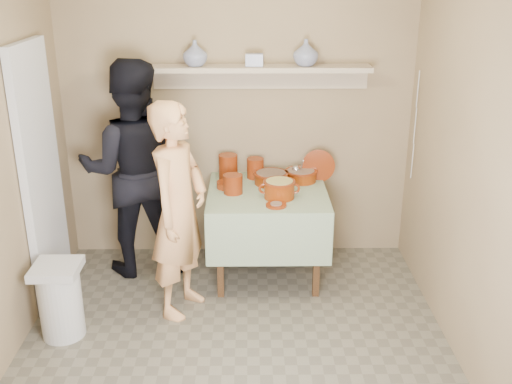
{
  "coord_description": "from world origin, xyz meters",
  "views": [
    {
      "loc": [
        0.1,
        -3.3,
        2.5
      ],
      "look_at": [
        0.15,
        0.75,
        0.95
      ],
      "focal_mm": 42.0,
      "sensor_mm": 36.0,
      "label": 1
    }
  ],
  "objects_px": {
    "person_helper": "(133,169)",
    "trash_bin": "(60,300)",
    "person_cook": "(179,211)",
    "serving_table": "(267,204)",
    "cazuela_rice": "(279,188)"
  },
  "relations": [
    {
      "from": "person_cook",
      "to": "cazuela_rice",
      "type": "xyz_separation_m",
      "value": [
        0.75,
        0.39,
        0.03
      ]
    },
    {
      "from": "person_cook",
      "to": "trash_bin",
      "type": "distance_m",
      "value": 1.04
    },
    {
      "from": "person_helper",
      "to": "serving_table",
      "type": "xyz_separation_m",
      "value": [
        1.11,
        -0.11,
        -0.27
      ]
    },
    {
      "from": "cazuela_rice",
      "to": "trash_bin",
      "type": "height_order",
      "value": "cazuela_rice"
    },
    {
      "from": "person_cook",
      "to": "serving_table",
      "type": "bearing_deg",
      "value": -28.61
    },
    {
      "from": "person_helper",
      "to": "trash_bin",
      "type": "xyz_separation_m",
      "value": [
        -0.37,
        -1.02,
        -0.63
      ]
    },
    {
      "from": "serving_table",
      "to": "cazuela_rice",
      "type": "distance_m",
      "value": 0.28
    },
    {
      "from": "person_helper",
      "to": "trash_bin",
      "type": "relative_size",
      "value": 3.25
    },
    {
      "from": "serving_table",
      "to": "cazuela_rice",
      "type": "relative_size",
      "value": 2.95
    },
    {
      "from": "person_helper",
      "to": "cazuela_rice",
      "type": "height_order",
      "value": "person_helper"
    },
    {
      "from": "serving_table",
      "to": "cazuela_rice",
      "type": "xyz_separation_m",
      "value": [
        0.09,
        -0.16,
        0.2
      ]
    },
    {
      "from": "cazuela_rice",
      "to": "trash_bin",
      "type": "bearing_deg",
      "value": -154.82
    },
    {
      "from": "person_helper",
      "to": "trash_bin",
      "type": "bearing_deg",
      "value": 63.02
    },
    {
      "from": "serving_table",
      "to": "cazuela_rice",
      "type": "height_order",
      "value": "cazuela_rice"
    },
    {
      "from": "person_cook",
      "to": "cazuela_rice",
      "type": "distance_m",
      "value": 0.85
    }
  ]
}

